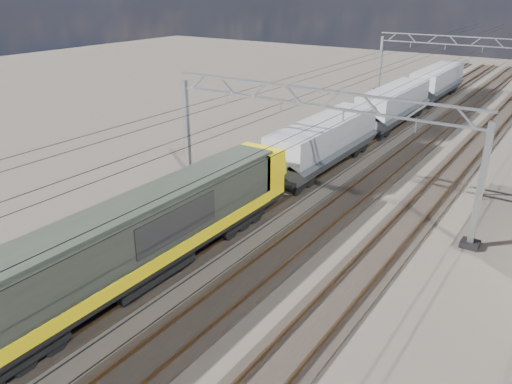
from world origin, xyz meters
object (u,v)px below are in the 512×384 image
Objects in this scene: hopper_wagon_lead at (324,140)px; catenary_gantry_far at (461,66)px; locomotive at (141,236)px; hopper_wagon_third at (437,81)px; catenary_gantry_mid at (310,143)px; hopper_wagon_mid at (394,104)px.

catenary_gantry_far is at bearing 86.18° from hopper_wagon_lead.
catenary_gantry_far is 47.72m from locomotive.
hopper_wagon_third is (-2.00, -1.56, -1.67)m from catenary_gantry_far.
hopper_wagon_mid is (-2.00, 20.24, -1.67)m from catenary_gantry_mid.
locomotive is 31.90m from hopper_wagon_mid.
hopper_wagon_third is (0.00, 28.40, 0.00)m from hopper_wagon_lead.
catenary_gantry_far is 3.04m from hopper_wagon_third.
catenary_gantry_far is 1.53× the size of hopper_wagon_mid.
hopper_wagon_mid is at bearing 90.00° from locomotive.
hopper_wagon_mid is at bearing -90.00° from hopper_wagon_third.
catenary_gantry_far is 1.53× the size of hopper_wagon_third.
hopper_wagon_third is at bearing 93.32° from catenary_gantry_mid.
locomotive reaches higher than hopper_wagon_lead.
catenary_gantry_mid reaches higher than hopper_wagon_third.
locomotive is (-2.00, -47.65, -1.58)m from catenary_gantry_far.
catenary_gantry_mid is 1.53× the size of hopper_wagon_third.
locomotive is 46.10m from hopper_wagon_third.
catenary_gantry_mid reaches higher than hopper_wagon_mid.
hopper_wagon_mid is at bearing 95.64° from catenary_gantry_mid.
hopper_wagon_mid is (0.00, 14.20, 0.00)m from hopper_wagon_lead.
hopper_wagon_lead is 28.40m from hopper_wagon_third.
catenary_gantry_mid is 20.41m from hopper_wagon_mid.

